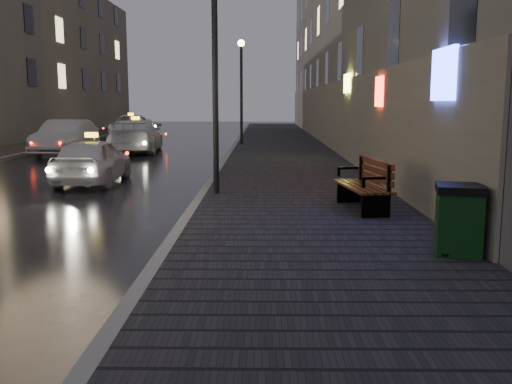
% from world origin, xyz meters
% --- Properties ---
extents(ground, '(120.00, 120.00, 0.00)m').
position_xyz_m(ground, '(0.00, 0.00, 0.00)').
color(ground, black).
rests_on(ground, ground).
extents(sidewalk, '(4.60, 58.00, 0.15)m').
position_xyz_m(sidewalk, '(3.90, 21.00, 0.07)').
color(sidewalk, black).
rests_on(sidewalk, ground).
extents(curb, '(0.20, 58.00, 0.15)m').
position_xyz_m(curb, '(1.50, 21.00, 0.07)').
color(curb, slate).
rests_on(curb, ground).
extents(sidewalk_far, '(2.40, 58.00, 0.15)m').
position_xyz_m(sidewalk_far, '(-8.70, 21.00, 0.07)').
color(sidewalk_far, black).
rests_on(sidewalk_far, ground).
extents(curb_far, '(0.20, 58.00, 0.15)m').
position_xyz_m(curb_far, '(-7.40, 21.00, 0.07)').
color(curb_far, slate).
rests_on(curb_far, ground).
extents(building_near, '(1.80, 50.00, 13.00)m').
position_xyz_m(building_near, '(7.10, 25.00, 6.50)').
color(building_near, '#605B54').
rests_on(building_near, ground).
extents(building_far_c, '(6.00, 22.00, 11.00)m').
position_xyz_m(building_far_c, '(-13.50, 39.00, 5.50)').
color(building_far_c, '#6B6051').
rests_on(building_far_c, ground).
extents(lamp_near, '(0.36, 0.36, 5.28)m').
position_xyz_m(lamp_near, '(1.85, 6.00, 3.49)').
color(lamp_near, black).
rests_on(lamp_near, sidewalk).
extents(lamp_far, '(0.36, 0.36, 5.28)m').
position_xyz_m(lamp_far, '(1.85, 22.00, 3.49)').
color(lamp_far, black).
rests_on(lamp_far, sidewalk).
extents(bench, '(0.98, 2.09, 1.03)m').
position_xyz_m(bench, '(5.07, 3.91, 0.66)').
color(bench, black).
rests_on(bench, sidewalk).
extents(trash_bin, '(0.79, 0.79, 1.01)m').
position_xyz_m(trash_bin, '(5.80, 0.49, 0.66)').
color(trash_bin, black).
rests_on(trash_bin, sidewalk).
extents(taxi_near, '(1.61, 3.91, 1.33)m').
position_xyz_m(taxi_near, '(-1.91, 8.61, 0.66)').
color(taxi_near, '#BABBC1').
rests_on(taxi_near, ground).
extents(car_left_mid, '(1.67, 4.67, 1.53)m').
position_xyz_m(car_left_mid, '(-5.73, 17.42, 0.77)').
color(car_left_mid, '#9C9DA4').
rests_on(car_left_mid, ground).
extents(taxi_mid, '(2.57, 5.37, 1.51)m').
position_xyz_m(taxi_mid, '(-2.93, 18.81, 0.75)').
color(taxi_mid, silver).
rests_on(taxi_mid, ground).
extents(taxi_far, '(2.84, 5.41, 1.45)m').
position_xyz_m(taxi_far, '(-5.78, 30.24, 0.73)').
color(taxi_far, white).
rests_on(taxi_far, ground).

